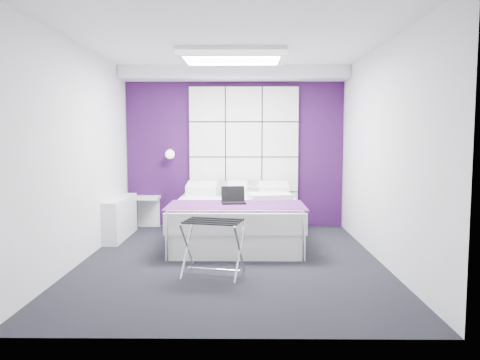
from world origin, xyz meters
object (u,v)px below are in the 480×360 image
object	(u,v)px
bed	(237,219)
luggage_rack	(213,248)
laptop	(234,199)
nightstand	(147,198)
radiator	(120,218)
wall_lamp	(170,154)

from	to	relation	value
bed	luggage_rack	xyz separation A→B (m)	(-0.23, -1.65, -0.02)
laptop	nightstand	bearing A→B (deg)	129.66
bed	laptop	bearing A→B (deg)	-95.05
radiator	wall_lamp	bearing A→B (deg)	49.90
luggage_rack	radiator	bearing A→B (deg)	141.75
bed	laptop	world-z (taller)	laptop
wall_lamp	luggage_rack	size ratio (longest dim) A/B	0.25
wall_lamp	laptop	distance (m)	1.84
radiator	bed	world-z (taller)	bed
nightstand	bed	bearing A→B (deg)	-32.73
nightstand	luggage_rack	bearing A→B (deg)	-64.09
wall_lamp	nightstand	world-z (taller)	wall_lamp
wall_lamp	luggage_rack	world-z (taller)	wall_lamp
radiator	bed	xyz separation A→B (m)	(1.74, -0.24, 0.02)
nightstand	luggage_rack	size ratio (longest dim) A/B	0.68
wall_lamp	nightstand	bearing A→B (deg)	-174.20
laptop	luggage_rack	bearing A→B (deg)	-106.22
nightstand	luggage_rack	world-z (taller)	luggage_rack
radiator	nightstand	bearing A→B (deg)	71.11
radiator	luggage_rack	distance (m)	2.42
wall_lamp	luggage_rack	bearing A→B (deg)	-71.74
radiator	bed	size ratio (longest dim) A/B	0.55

